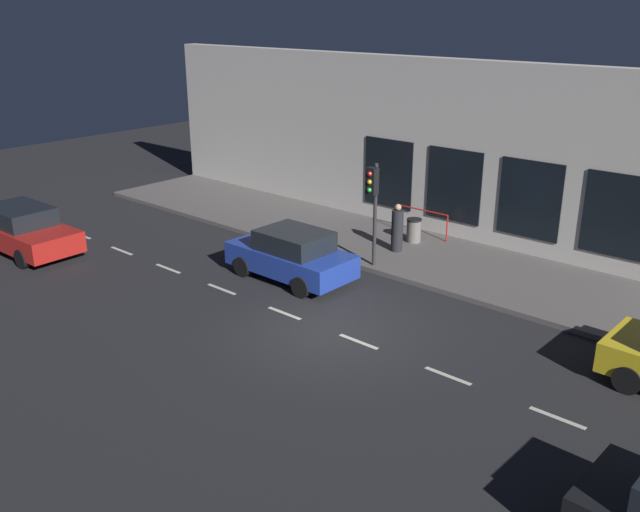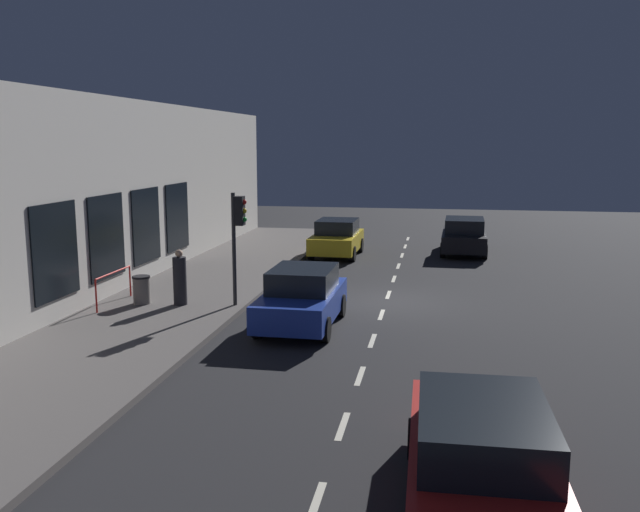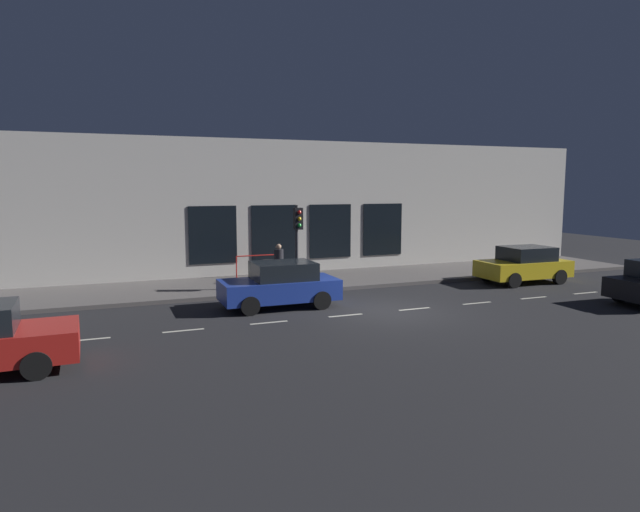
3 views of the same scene
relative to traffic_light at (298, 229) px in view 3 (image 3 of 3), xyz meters
name	(u,v)px [view 3 (image 3 of 3)]	position (x,y,z in m)	size (l,w,h in m)	color
ground_plane	(389,311)	(-4.18, -1.76, -2.54)	(60.00, 60.00, 0.00)	#232326
sidewalk	(320,280)	(2.07, -1.76, -2.47)	(4.50, 32.00, 0.15)	#5B5654
building_facade	(300,208)	(4.62, -1.76, 0.60)	(0.65, 32.00, 6.31)	beige
lane_centre_line	(414,309)	(-4.18, -2.76, -2.54)	(0.12, 27.20, 0.01)	beige
traffic_light	(298,229)	(0.00, 0.00, 0.00)	(0.46, 0.32, 3.31)	#2D2D30
parked_car_0	(280,285)	(-2.18, 1.43, -1.75)	(1.97, 4.05, 1.58)	#1E389E
parked_car_2	(524,265)	(-1.38, -9.95, -1.75)	(2.02, 3.94, 1.58)	gold
pedestrian_0	(279,265)	(1.74, 0.24, -1.64)	(0.47, 0.47, 1.64)	#232328
trash_bin	(269,269)	(2.91, 0.33, -1.97)	(0.53, 0.53, 0.84)	slate
red_railing	(260,260)	(3.69, 0.53, -1.66)	(0.05, 2.17, 0.97)	red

